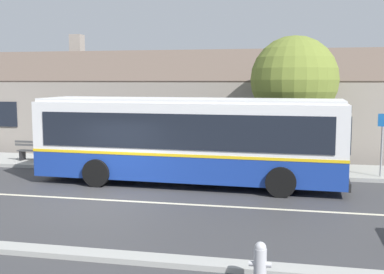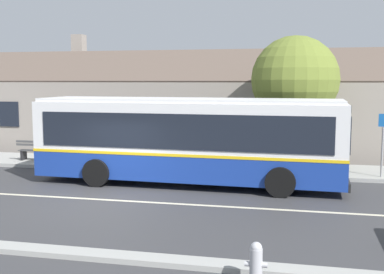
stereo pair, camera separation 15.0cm
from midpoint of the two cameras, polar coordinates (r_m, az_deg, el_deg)
name	(u,v)px [view 1 (the left image)]	position (r m, az deg, el deg)	size (l,w,h in m)	color
ground_plane	(103,200)	(15.70, -10.75, -7.33)	(300.00, 300.00, 0.00)	#38383A
sidewalk_far	(156,165)	(21.22, -4.51, -3.33)	(60.00, 3.00, 0.15)	#9E9E99
curb_near	(21,249)	(11.64, -19.99, -12.38)	(60.00, 0.50, 0.12)	#9E9E99
lane_divider_stripe	(103,200)	(15.70, -10.75, -7.32)	(60.00, 0.16, 0.01)	beige
community_building	(175,112)	(27.39, -2.19, 2.95)	(23.39, 8.20, 6.50)	gray
transit_bus	(188,138)	(17.48, -0.69, -0.16)	(11.25, 3.02, 3.13)	navy
bench_by_building	(36,152)	(22.90, -18.23, -1.65)	(1.74, 0.51, 0.94)	#4C4C4C
street_tree_primary	(294,80)	(20.72, 11.83, 6.62)	(3.67, 3.67, 5.64)	#4C3828
fire_hydrant	(260,263)	(9.29, 7.60, -14.56)	(0.42, 0.24, 0.83)	#B2B2B7
bus_stop_sign	(382,138)	(19.42, 21.40, -0.06)	(0.36, 0.07, 2.40)	gray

